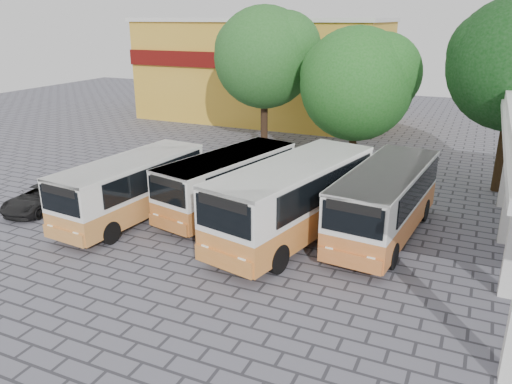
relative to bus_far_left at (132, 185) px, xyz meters
The scene contains 9 objects.
ground 7.34m from the bus_far_left, 17.56° to the right, with size 90.00×90.00×0.00m, color slate.
shophouse_block 24.32m from the bus_far_left, 99.91° to the left, with size 20.40×10.40×8.30m.
bus_far_left is the anchor object (origin of this frame).
bus_centre_left 4.17m from the bus_far_left, 35.22° to the left, with size 3.78×7.72×2.65m.
bus_centre_right 7.10m from the bus_far_left, ahead, with size 4.34×8.93×3.07m.
bus_far_right 10.57m from the bus_far_left, 14.09° to the left, with size 3.11×8.02×2.82m.
tree_left 14.75m from the bus_far_left, 89.25° to the left, with size 6.78×6.46×9.13m.
tree_middle 14.47m from the bus_far_left, 62.01° to the left, with size 6.77×6.45×7.96m.
parked_car 4.77m from the bus_far_left, behind, with size 1.80×3.91×1.09m, color black.
Camera 1 is at (6.38, -14.05, 8.32)m, focal length 35.00 mm.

